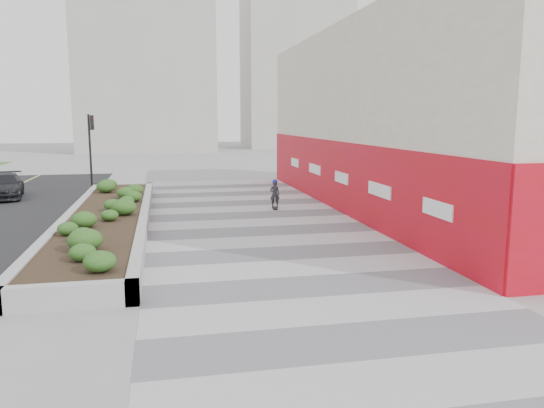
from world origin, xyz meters
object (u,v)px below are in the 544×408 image
at_px(planter, 107,215).
at_px(skateboarder, 275,194).
at_px(traffic_signal_near, 91,141).
at_px(car_dark, 4,186).

distance_m(planter, skateboarder, 7.31).
bearing_deg(traffic_signal_near, planter, -80.65).
xyz_separation_m(traffic_signal_near, skateboarder, (8.61, -8.04, -2.08)).
relative_size(planter, skateboarder, 13.48).
xyz_separation_m(planter, traffic_signal_near, (-1.73, 10.50, 2.34)).
height_order(skateboarder, car_dark, skateboarder).
xyz_separation_m(planter, car_dark, (-5.78, 8.53, 0.19)).
bearing_deg(skateboarder, traffic_signal_near, 145.74).
bearing_deg(car_dark, planter, -66.23).
bearing_deg(planter, car_dark, 124.12).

